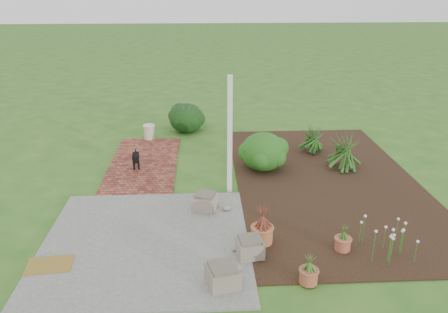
{
  "coord_description": "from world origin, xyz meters",
  "views": [
    {
      "loc": [
        -0.25,
        -8.19,
        4.17
      ],
      "look_at": [
        0.2,
        0.4,
        0.7
      ],
      "focal_mm": 35.0,
      "sensor_mm": 36.0,
      "label": 1
    }
  ],
  "objects_px": {
    "cream_ceramic_urn": "(149,132)",
    "evergreen_shrub": "(263,151)",
    "black_dog": "(136,158)",
    "stone_trough_near": "(223,276)"
  },
  "relations": [
    {
      "from": "black_dog",
      "to": "evergreen_shrub",
      "type": "distance_m",
      "value": 3.0
    },
    {
      "from": "stone_trough_near",
      "to": "evergreen_shrub",
      "type": "bearing_deg",
      "value": 74.65
    },
    {
      "from": "cream_ceramic_urn",
      "to": "evergreen_shrub",
      "type": "xyz_separation_m",
      "value": [
        2.91,
        -2.22,
        0.24
      ]
    },
    {
      "from": "stone_trough_near",
      "to": "black_dog",
      "type": "xyz_separation_m",
      "value": [
        -1.83,
        4.37,
        0.13
      ]
    },
    {
      "from": "cream_ceramic_urn",
      "to": "evergreen_shrub",
      "type": "bearing_deg",
      "value": -37.31
    },
    {
      "from": "cream_ceramic_urn",
      "to": "evergreen_shrub",
      "type": "distance_m",
      "value": 3.67
    },
    {
      "from": "stone_trough_near",
      "to": "evergreen_shrub",
      "type": "height_order",
      "value": "evergreen_shrub"
    },
    {
      "from": "cream_ceramic_urn",
      "to": "black_dog",
      "type": "bearing_deg",
      "value": -92.38
    },
    {
      "from": "black_dog",
      "to": "cream_ceramic_urn",
      "type": "distance_m",
      "value": 2.09
    },
    {
      "from": "stone_trough_near",
      "to": "cream_ceramic_urn",
      "type": "bearing_deg",
      "value": 105.15
    }
  ]
}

